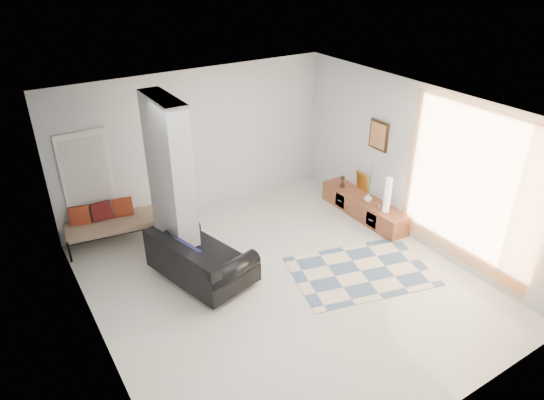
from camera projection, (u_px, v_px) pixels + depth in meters
floor at (283, 283)px, 7.71m from camera, size 6.00×6.00×0.00m
ceiling at (285, 113)px, 6.39m from camera, size 6.00×6.00×0.00m
wall_back at (197, 142)px, 9.29m from camera, size 6.00×0.00×6.00m
wall_front at (451, 328)px, 4.81m from camera, size 6.00×0.00×6.00m
wall_left at (91, 265)px, 5.75m from camera, size 0.00×6.00×6.00m
wall_right at (416, 165)px, 8.35m from camera, size 0.00×6.00×6.00m
partition_column at (171, 183)px, 7.72m from camera, size 0.35×1.20×2.80m
hallway_door at (89, 187)px, 8.44m from camera, size 0.85×0.06×2.04m
curtain at (470, 188)px, 7.43m from camera, size 0.00×2.55×2.55m
wall_art at (379, 135)px, 8.91m from camera, size 0.04×0.45×0.55m
media_console at (364, 207)px, 9.50m from camera, size 0.45×2.05×0.80m
loveseat at (199, 261)px, 7.64m from camera, size 1.39×1.88×0.76m
daybed at (111, 222)px, 8.57m from camera, size 1.67×0.89×0.77m
area_rug at (361, 271)px, 7.97m from camera, size 2.52×2.00×0.01m
cylinder_lamp at (388, 195)px, 8.79m from camera, size 0.12×0.12×0.67m
bronze_figurine at (342, 181)px, 9.79m from camera, size 0.13×0.13×0.24m
vase at (368, 198)px, 9.23m from camera, size 0.17×0.17×0.17m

